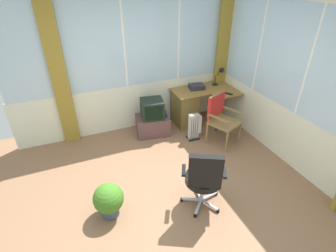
{
  "coord_description": "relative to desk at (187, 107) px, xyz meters",
  "views": [
    {
      "loc": [
        -1.11,
        -2.59,
        2.91
      ],
      "look_at": [
        0.33,
        0.85,
        0.64
      ],
      "focal_mm": 27.92,
      "sensor_mm": 36.0,
      "label": 1
    }
  ],
  "objects": [
    {
      "name": "north_window_panel",
      "position": [
        -1.16,
        0.36,
        0.95
      ],
      "size": [
        4.33,
        0.07,
        2.7
      ],
      "color": "silver",
      "rests_on": "ground"
    },
    {
      "name": "potted_plant",
      "position": [
        -2.05,
        -1.81,
        -0.12
      ],
      "size": [
        0.41,
        0.41,
        0.51
      ],
      "color": "#3B4A59",
      "rests_on": "ground"
    },
    {
      "name": "space_heater",
      "position": [
        -0.12,
        -0.59,
        -0.13
      ],
      "size": [
        0.27,
        0.18,
        0.54
      ],
      "color": "silver",
      "rests_on": "ground"
    },
    {
      "name": "desk",
      "position": [
        0.0,
        0.0,
        0.0
      ],
      "size": [
        1.28,
        0.85,
        0.75
      ],
      "color": "olive",
      "rests_on": "ground"
    },
    {
      "name": "paper_tray",
      "position": [
        0.23,
        0.07,
        0.39
      ],
      "size": [
        0.33,
        0.27,
        0.09
      ],
      "primitive_type": "cube",
      "rotation": [
        0.0,
        0.0,
        -0.15
      ],
      "color": "#272830",
      "rests_on": "desk"
    },
    {
      "name": "tv_remote",
      "position": [
        0.7,
        -0.43,
        0.36
      ],
      "size": [
        0.11,
        0.15,
        0.02
      ],
      "primitive_type": "cube",
      "rotation": [
        0.0,
        0.0,
        0.51
      ],
      "color": "black",
      "rests_on": "desk"
    },
    {
      "name": "office_chair",
      "position": [
        -0.83,
        -2.17,
        0.15
      ],
      "size": [
        0.63,
        0.6,
        0.98
      ],
      "color": "#B7B7BF",
      "rests_on": "ground"
    },
    {
      "name": "curtain_corner",
      "position": [
        0.91,
        0.23,
        0.9
      ],
      "size": [
        0.28,
        0.11,
        2.6
      ],
      "primitive_type": "cube",
      "rotation": [
        0.0,
        0.0,
        -0.14
      ],
      "color": "olive",
      "rests_on": "ground"
    },
    {
      "name": "curtain_north_left",
      "position": [
        -2.35,
        0.28,
        0.9
      ],
      "size": [
        0.28,
        0.1,
        2.6
      ],
      "primitive_type": "cube",
      "rotation": [
        0.0,
        0.0,
        -0.12
      ],
      "color": "olive",
      "rests_on": "ground"
    },
    {
      "name": "ground",
      "position": [
        -1.16,
        -1.78,
        -0.43
      ],
      "size": [
        5.33,
        5.22,
        0.06
      ],
      "primitive_type": "cube",
      "color": "#886044"
    },
    {
      "name": "desk_lamp",
      "position": [
        0.77,
        0.05,
        0.6
      ],
      "size": [
        0.24,
        0.21,
        0.39
      ],
      "color": "black",
      "rests_on": "desk"
    },
    {
      "name": "tv_on_stand",
      "position": [
        -0.81,
        -0.1,
        -0.07
      ],
      "size": [
        0.71,
        0.54,
        0.75
      ],
      "color": "brown",
      "rests_on": "ground"
    },
    {
      "name": "east_window_panel",
      "position": [
        1.04,
        -1.78,
        0.95
      ],
      "size": [
        0.07,
        4.22,
        2.7
      ],
      "color": "silver",
      "rests_on": "ground"
    },
    {
      "name": "wooden_armchair",
      "position": [
        0.26,
        -0.8,
        0.19
      ],
      "size": [
        0.63,
        0.64,
        0.96
      ],
      "color": "olive",
      "rests_on": "ground"
    }
  ]
}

